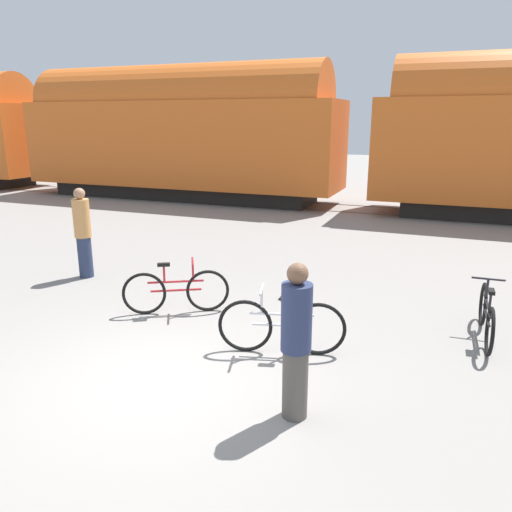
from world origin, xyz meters
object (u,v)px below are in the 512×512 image
at_px(bicycle_black, 486,315).
at_px(traffic_cone, 293,284).
at_px(bicycle_maroon, 176,291).
at_px(person_in_tan, 83,233).
at_px(bicycle_silver, 281,326).
at_px(person_in_navy, 296,342).
at_px(freight_train, 359,131).

height_order(bicycle_black, traffic_cone, bicycle_black).
relative_size(bicycle_maroon, person_in_tan, 0.85).
relative_size(bicycle_silver, person_in_navy, 0.98).
bearing_deg(person_in_navy, bicycle_black, 125.92).
relative_size(freight_train, bicycle_silver, 32.30).
relative_size(freight_train, person_in_navy, 31.71).
xyz_separation_m(bicycle_maroon, person_in_tan, (-2.69, 1.02, 0.54)).
relative_size(person_in_tan, traffic_cone, 3.27).
bearing_deg(traffic_cone, person_in_navy, -72.25).
bearing_deg(person_in_tan, traffic_cone, -68.93).
bearing_deg(bicycle_maroon, bicycle_silver, -20.25).
distance_m(person_in_tan, traffic_cone, 4.33).
distance_m(freight_train, bicycle_maroon, 11.08).
distance_m(bicycle_maroon, person_in_navy, 3.47).
bearing_deg(bicycle_silver, person_in_navy, -65.81).
bearing_deg(freight_train, bicycle_black, -69.35).
xyz_separation_m(freight_train, bicycle_silver, (1.18, -11.57, -2.27)).
distance_m(bicycle_silver, traffic_cone, 2.19).
bearing_deg(bicycle_black, traffic_cone, 169.16).
height_order(bicycle_silver, bicycle_black, bicycle_silver).
bearing_deg(bicycle_maroon, bicycle_black, 9.27).
distance_m(bicycle_maroon, person_in_tan, 2.93).
height_order(bicycle_black, person_in_tan, person_in_tan).
relative_size(freight_train, person_in_tan, 30.28).
height_order(freight_train, traffic_cone, freight_train).
distance_m(bicycle_black, person_in_tan, 7.39).
bearing_deg(person_in_navy, traffic_cone, 178.17).
distance_m(freight_train, traffic_cone, 9.78).
xyz_separation_m(bicycle_black, person_in_tan, (-7.37, 0.26, 0.55)).
height_order(freight_train, person_in_tan, freight_train).
bearing_deg(person_in_navy, bicycle_maroon, -147.98).
bearing_deg(bicycle_silver, freight_train, 95.83).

